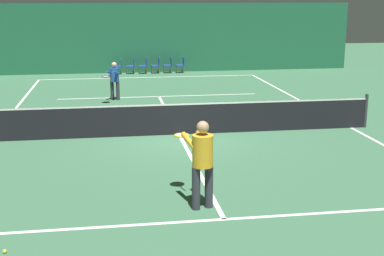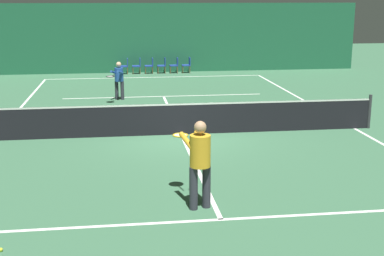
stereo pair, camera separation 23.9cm
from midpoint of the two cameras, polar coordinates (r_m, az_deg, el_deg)
The scene contains 17 objects.
ground_plane at distance 16.10m, azimuth -0.73°, elevation -0.69°, with size 60.00×60.00×0.00m, color #386647.
backdrop_curtain at distance 29.49m, azimuth -4.10°, elevation 9.55°, with size 23.00×0.12×3.72m.
court_line_baseline_far at distance 27.73m, azimuth -3.76°, elevation 5.43°, with size 11.00×0.10×0.00m.
court_line_service_far at distance 22.32m, azimuth -2.75°, elevation 3.40°, with size 8.25×0.10×0.00m.
court_line_service_near at distance 10.10m, azimuth 3.80°, elevation -9.72°, with size 8.25×0.10×0.00m.
court_line_sideline_right at distance 17.62m, azimuth 17.33°, elevation -0.05°, with size 0.10×23.80×0.00m.
court_line_centre at distance 16.10m, azimuth -0.73°, elevation -0.68°, with size 0.10×12.80×0.00m.
tennis_net at distance 15.98m, azimuth -0.73°, elevation 1.08°, with size 12.00×0.10×1.07m.
player_near at distance 10.29m, azimuth 1.45°, elevation -3.19°, with size 0.72×1.43×1.75m.
player_far at distance 21.60m, azimuth -7.51°, elevation 5.33°, with size 0.77×1.32×1.52m.
courtside_chair_0 at distance 29.02m, azimuth -6.90°, elevation 6.69°, with size 0.44×0.44×0.84m.
courtside_chair_1 at distance 29.04m, azimuth -5.57°, elevation 6.73°, with size 0.44×0.44×0.84m.
courtside_chair_2 at distance 29.07m, azimuth -4.23°, elevation 6.77°, with size 0.44×0.44×0.84m.
courtside_chair_3 at distance 29.12m, azimuth -2.90°, elevation 6.80°, with size 0.44×0.44×0.84m.
courtside_chair_4 at distance 29.18m, azimuth -1.58°, elevation 6.83°, with size 0.44×0.44×0.84m.
courtside_chair_5 at distance 29.26m, azimuth -0.26°, elevation 6.85°, with size 0.44×0.44×0.84m.
tennis_ball at distance 9.40m, azimuth -19.03°, elevation -12.17°, with size 0.07×0.07×0.07m.
Camera 2 is at (-1.78, -15.49, 4.03)m, focal length 50.00 mm.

